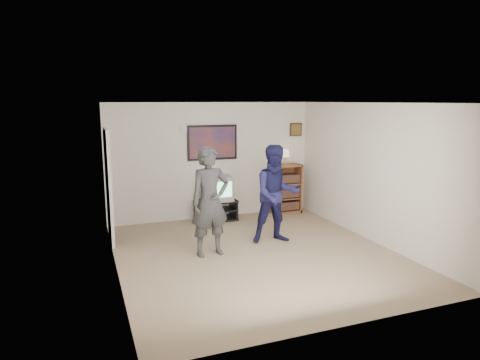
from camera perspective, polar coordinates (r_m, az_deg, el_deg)
room_shell at (r=7.25m, az=1.24°, el=0.34°), size 4.51×5.00×2.51m
media_stand at (r=9.20m, az=-3.24°, el=-4.04°), size 0.88×0.50×0.44m
crt_television at (r=9.10m, az=-3.11°, el=-1.11°), size 0.64×0.55×0.52m
bookshelf at (r=9.79m, az=6.10°, el=-1.17°), size 0.68×0.39×1.11m
table_lamp at (r=9.70m, az=6.02°, el=3.10°), size 0.22×0.22×0.35m
person_tall at (r=7.02m, az=-4.03°, el=-2.89°), size 0.71×0.51×1.81m
person_short at (r=7.68m, az=4.87°, el=-1.89°), size 0.94×0.78×1.77m
controller_left at (r=7.19m, az=-4.67°, el=-0.85°), size 0.04×0.11×0.03m
controller_right at (r=7.87m, az=4.53°, el=0.05°), size 0.05×0.12×0.04m
poster at (r=9.19m, az=-3.70°, el=5.01°), size 1.10×0.03×0.75m
air_vent at (r=9.02m, az=-7.10°, el=6.76°), size 0.28×0.02×0.14m
small_picture at (r=9.94m, az=7.45°, el=6.69°), size 0.30×0.03×0.30m
doorway at (r=8.04m, az=-17.20°, el=-0.94°), size 0.03×0.85×2.00m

